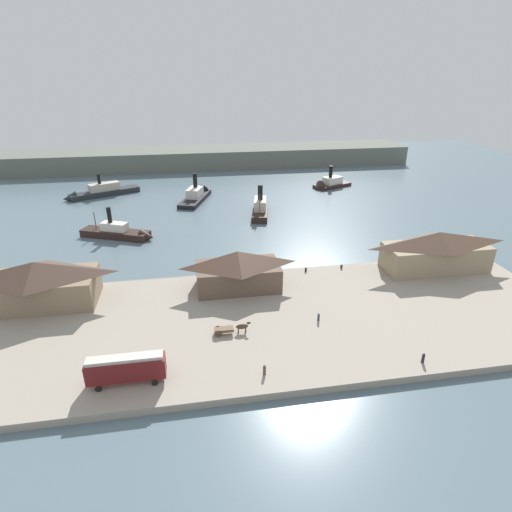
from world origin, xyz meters
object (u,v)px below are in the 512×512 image
(mooring_post_center_west, at_px, (341,266))
(ferry_near_quay, at_px, (197,195))
(ferry_shed_central_terminal, at_px, (436,251))
(horse_cart, at_px, (231,328))
(ferry_shed_west_terminal, at_px, (38,283))
(street_tram, at_px, (126,368))
(pedestrian_near_west_shed, at_px, (319,317))
(ferry_outer_harbor, at_px, (260,207))
(pedestrian_at_waters_edge, at_px, (423,358))
(ferry_moored_west, at_px, (122,233))
(pedestrian_near_east_shed, at_px, (264,370))
(ferry_approaching_west, at_px, (98,192))
(ferry_mid_harbor, at_px, (328,184))
(mooring_post_center_east, at_px, (306,269))
(ferry_shed_east_terminal, at_px, (238,269))

(mooring_post_center_west, relative_size, ferry_near_quay, 0.04)
(ferry_shed_central_terminal, distance_m, horse_cart, 48.68)
(ferry_shed_west_terminal, distance_m, street_tram, 30.30)
(ferry_shed_central_terminal, xyz_separation_m, street_tram, (-60.80, -25.72, -1.79))
(pedestrian_near_west_shed, relative_size, ferry_outer_harbor, 0.09)
(pedestrian_at_waters_edge, bearing_deg, ferry_moored_west, 129.19)
(horse_cart, xyz_separation_m, pedestrian_at_waters_edge, (26.92, -11.97, -0.14))
(horse_cart, distance_m, ferry_outer_harbor, 65.59)
(ferry_shed_west_terminal, bearing_deg, pedestrian_at_waters_edge, -24.32)
(ferry_near_quay, bearing_deg, mooring_post_center_west, -65.40)
(pedestrian_near_east_shed, xyz_separation_m, mooring_post_center_west, (22.71, 30.85, -0.34))
(ferry_shed_west_terminal, bearing_deg, ferry_shed_central_terminal, 1.01)
(horse_cart, bearing_deg, ferry_shed_central_terminal, 19.92)
(horse_cart, relative_size, pedestrian_near_west_shed, 3.72)
(ferry_approaching_west, bearing_deg, pedestrian_near_east_shed, -68.52)
(pedestrian_near_west_shed, distance_m, ferry_mid_harbor, 93.57)
(street_tram, height_order, ferry_outer_harbor, ferry_outer_harbor)
(horse_cart, relative_size, ferry_near_quay, 0.27)
(mooring_post_center_east, xyz_separation_m, ferry_mid_harbor, (28.31, 69.26, -0.33))
(pedestrian_near_west_shed, bearing_deg, ferry_shed_central_terminal, 26.82)
(pedestrian_near_east_shed, relative_size, ferry_outer_harbor, 0.09)
(street_tram, relative_size, pedestrian_at_waters_edge, 6.04)
(mooring_post_center_west, xyz_separation_m, ferry_moored_west, (-49.51, 29.35, -0.29))
(ferry_shed_east_terminal, height_order, ferry_moored_west, ferry_shed_east_terminal)
(pedestrian_near_west_shed, bearing_deg, ferry_outer_harbor, 89.08)
(street_tram, relative_size, ferry_mid_harbor, 0.63)
(street_tram, height_order, mooring_post_center_west, street_tram)
(pedestrian_near_east_shed, height_order, ferry_outer_harbor, ferry_outer_harbor)
(ferry_shed_west_terminal, height_order, ferry_shed_east_terminal, ferry_shed_west_terminal)
(horse_cart, height_order, ferry_approaching_west, ferry_approaching_west)
(pedestrian_near_west_shed, xyz_separation_m, mooring_post_center_west, (11.13, 19.03, -0.28))
(ferry_approaching_west, bearing_deg, mooring_post_center_west, -48.51)
(mooring_post_center_west, relative_size, ferry_moored_west, 0.04)
(ferry_shed_central_terminal, distance_m, ferry_approaching_west, 111.02)
(ferry_moored_west, xyz_separation_m, ferry_mid_harbor, (69.81, 39.75, -0.05))
(pedestrian_at_waters_edge, bearing_deg, horse_cart, 156.03)
(ferry_shed_west_terminal, xyz_separation_m, pedestrian_near_west_shed, (48.28, -14.02, -3.50))
(mooring_post_center_west, bearing_deg, pedestrian_near_west_shed, -120.32)
(mooring_post_center_west, bearing_deg, ferry_shed_east_terminal, -168.12)
(street_tram, relative_size, ferry_outer_harbor, 0.56)
(ferry_shed_east_terminal, distance_m, ferry_outer_harbor, 50.08)
(horse_cart, height_order, mooring_post_center_west, horse_cart)
(ferry_shed_west_terminal, relative_size, ferry_shed_east_terminal, 1.25)
(horse_cart, relative_size, mooring_post_center_east, 6.63)
(pedestrian_near_west_shed, distance_m, ferry_outer_harbor, 62.44)
(ferry_approaching_west, height_order, ferry_near_quay, ferry_near_quay)
(ferry_shed_west_terminal, height_order, pedestrian_at_waters_edge, ferry_shed_west_terminal)
(ferry_shed_west_terminal, height_order, mooring_post_center_west, ferry_shed_west_terminal)
(ferry_shed_east_terminal, relative_size, horse_cart, 2.73)
(ferry_shed_central_terminal, xyz_separation_m, pedestrian_near_west_shed, (-30.48, -15.41, -3.57))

